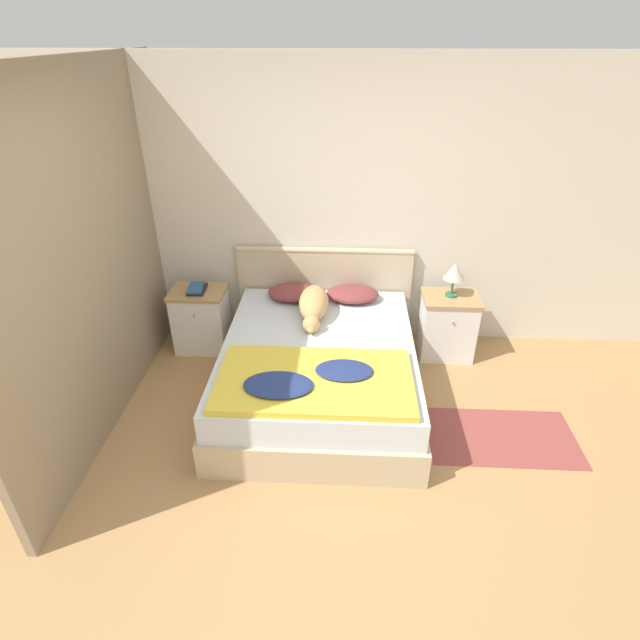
{
  "coord_description": "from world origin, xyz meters",
  "views": [
    {
      "loc": [
        0.14,
        -2.23,
        2.68
      ],
      "look_at": [
        -0.04,
        1.27,
        0.63
      ],
      "focal_mm": 28.0,
      "sensor_mm": 36.0,
      "label": 1
    }
  ],
  "objects_px": {
    "nightstand_right": "(447,326)",
    "dog": "(314,305)",
    "nightstand_left": "(201,319)",
    "book_stack": "(197,289)",
    "table_lamp": "(455,272)",
    "pillow_right": "(353,294)",
    "bed": "(319,371)",
    "pillow_left": "(294,292)"
  },
  "relations": [
    {
      "from": "nightstand_right",
      "to": "pillow_right",
      "type": "bearing_deg",
      "value": 177.24
    },
    {
      "from": "bed",
      "to": "pillow_left",
      "type": "height_order",
      "value": "pillow_left"
    },
    {
      "from": "nightstand_left",
      "to": "book_stack",
      "type": "height_order",
      "value": "book_stack"
    },
    {
      "from": "bed",
      "to": "pillow_right",
      "type": "bearing_deg",
      "value": 70.04
    },
    {
      "from": "table_lamp",
      "to": "bed",
      "type": "bearing_deg",
      "value": -147.97
    },
    {
      "from": "bed",
      "to": "book_stack",
      "type": "distance_m",
      "value": 1.4
    },
    {
      "from": "pillow_left",
      "to": "book_stack",
      "type": "xyz_separation_m",
      "value": [
        -0.88,
        -0.05,
        0.04
      ]
    },
    {
      "from": "nightstand_left",
      "to": "nightstand_right",
      "type": "height_order",
      "value": "same"
    },
    {
      "from": "nightstand_left",
      "to": "book_stack",
      "type": "relative_size",
      "value": 2.52
    },
    {
      "from": "pillow_left",
      "to": "dog",
      "type": "relative_size",
      "value": 0.64
    },
    {
      "from": "pillow_right",
      "to": "dog",
      "type": "relative_size",
      "value": 0.64
    },
    {
      "from": "bed",
      "to": "dog",
      "type": "relative_size",
      "value": 2.57
    },
    {
      "from": "bed",
      "to": "nightstand_left",
      "type": "height_order",
      "value": "nightstand_left"
    },
    {
      "from": "bed",
      "to": "pillow_left",
      "type": "xyz_separation_m",
      "value": [
        -0.27,
        0.74,
        0.33
      ]
    },
    {
      "from": "pillow_right",
      "to": "book_stack",
      "type": "bearing_deg",
      "value": -177.88
    },
    {
      "from": "pillow_right",
      "to": "book_stack",
      "type": "height_order",
      "value": "book_stack"
    },
    {
      "from": "bed",
      "to": "nightstand_right",
      "type": "distance_m",
      "value": 1.35
    },
    {
      "from": "book_stack",
      "to": "table_lamp",
      "type": "xyz_separation_m",
      "value": [
        2.31,
        0.03,
        0.21
      ]
    },
    {
      "from": "pillow_right",
      "to": "pillow_left",
      "type": "bearing_deg",
      "value": 180.0
    },
    {
      "from": "pillow_right",
      "to": "dog",
      "type": "xyz_separation_m",
      "value": [
        -0.34,
        -0.3,
        0.04
      ]
    },
    {
      "from": "nightstand_right",
      "to": "book_stack",
      "type": "xyz_separation_m",
      "value": [
        -2.31,
        -0.01,
        0.33
      ]
    },
    {
      "from": "nightstand_right",
      "to": "nightstand_left",
      "type": "bearing_deg",
      "value": 180.0
    },
    {
      "from": "nightstand_right",
      "to": "dog",
      "type": "distance_m",
      "value": 1.29
    },
    {
      "from": "nightstand_right",
      "to": "book_stack",
      "type": "height_order",
      "value": "book_stack"
    },
    {
      "from": "nightstand_right",
      "to": "book_stack",
      "type": "distance_m",
      "value": 2.33
    },
    {
      "from": "book_stack",
      "to": "pillow_left",
      "type": "bearing_deg",
      "value": 3.4
    },
    {
      "from": "nightstand_right",
      "to": "book_stack",
      "type": "relative_size",
      "value": 2.52
    },
    {
      "from": "dog",
      "to": "book_stack",
      "type": "height_order",
      "value": "dog"
    },
    {
      "from": "pillow_right",
      "to": "bed",
      "type": "bearing_deg",
      "value": -109.96
    },
    {
      "from": "dog",
      "to": "table_lamp",
      "type": "xyz_separation_m",
      "value": [
        1.22,
        0.28,
        0.21
      ]
    },
    {
      "from": "dog",
      "to": "table_lamp",
      "type": "height_order",
      "value": "table_lamp"
    },
    {
      "from": "book_stack",
      "to": "table_lamp",
      "type": "distance_m",
      "value": 2.32
    },
    {
      "from": "nightstand_left",
      "to": "pillow_left",
      "type": "xyz_separation_m",
      "value": [
        0.88,
        0.04,
        0.29
      ]
    },
    {
      "from": "bed",
      "to": "pillow_right",
      "type": "relative_size",
      "value": 4.0
    },
    {
      "from": "nightstand_right",
      "to": "dog",
      "type": "height_order",
      "value": "dog"
    },
    {
      "from": "nightstand_left",
      "to": "nightstand_right",
      "type": "xyz_separation_m",
      "value": [
        2.31,
        0.0,
        0.0
      ]
    },
    {
      "from": "dog",
      "to": "bed",
      "type": "bearing_deg",
      "value": -81.26
    },
    {
      "from": "pillow_left",
      "to": "dog",
      "type": "height_order",
      "value": "dog"
    },
    {
      "from": "dog",
      "to": "table_lamp",
      "type": "bearing_deg",
      "value": 12.79
    },
    {
      "from": "dog",
      "to": "pillow_right",
      "type": "bearing_deg",
      "value": 41.39
    },
    {
      "from": "bed",
      "to": "nightstand_right",
      "type": "xyz_separation_m",
      "value": [
        1.15,
        0.7,
        0.05
      ]
    },
    {
      "from": "dog",
      "to": "nightstand_left",
      "type": "bearing_deg",
      "value": 166.77
    }
  ]
}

